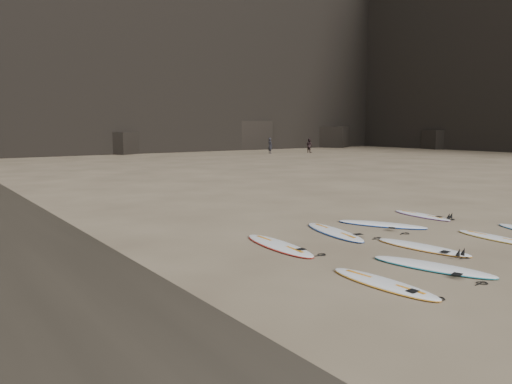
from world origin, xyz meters
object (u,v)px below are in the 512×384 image
Objects in this scene: surfboard_2 at (422,247)px; surfboard_3 at (495,237)px; surfboard_7 at (382,224)px; surfboard_8 at (422,215)px; person_b at (309,146)px; surfboard_0 at (383,283)px; person_a at (270,146)px; surfboard_6 at (334,232)px; surfboard_5 at (279,245)px; surfboard_1 at (432,266)px.

surfboard_3 is at bearing -17.65° from surfboard_2.
surfboard_7 is 1.20× the size of surfboard_8.
surfboard_2 is 1.58× the size of person_b.
surfboard_0 is 5.87m from surfboard_7.
surfboard_3 is 0.99× the size of surfboard_8.
surfboard_0 is 44.97m from person_a.
surfboard_0 is 0.92× the size of surfboard_7.
surfboard_7 is at bearing 149.62° from person_a.
surfboard_2 is at bearing -65.42° from surfboard_6.
surfboard_6 reaches higher than surfboard_0.
person_a reaches higher than surfboard_5.
person_a is (20.86, 33.33, 0.81)m from surfboard_7.
surfboard_2 is at bearing -33.67° from surfboard_5.
surfboard_1 is 3.86m from surfboard_3.
surfboard_2 is (3.03, 1.34, 0.00)m from surfboard_0.
surfboard_0 is at bearing 147.41° from person_a.
surfboard_6 is 1.75× the size of person_b.
person_b is at bearing 35.82° from surfboard_1.
surfboard_7 is (4.45, 3.84, 0.00)m from surfboard_0.
surfboard_3 is at bearing 153.07° from person_a.
surfboard_7 is (1.96, -0.04, -0.00)m from surfboard_6.
surfboard_7 reaches higher than surfboard_0.
surfboard_7 reaches higher than surfboard_2.
surfboard_6 is at bearing 133.02° from person_b.
surfboard_1 reaches higher than surfboard_8.
surfboard_5 reaches higher than surfboard_0.
surfboard_2 is 1.12× the size of surfboard_3.
surfboard_2 is 3.57m from surfboard_5.
surfboard_0 is 0.89× the size of surfboard_5.
surfboard_3 is 4.28m from surfboard_6.
surfboard_5 is at bearing 97.81° from surfboard_1.
surfboard_7 is at bearing 135.14° from person_b.
surfboard_1 is at bearing -144.29° from surfboard_2.
surfboard_1 is at bearing -61.53° from surfboard_5.
person_a is at bearing 51.04° from surfboard_2.
surfboard_3 is 1.30× the size of person_a.
surfboard_0 is at bearing -166.14° from surfboard_3.
surfboard_6 is 1.02× the size of surfboard_7.
surfboard_6 is (-3.04, 3.01, 0.01)m from surfboard_3.
person_b is (23.10, 31.85, 0.75)m from surfboard_8.
surfboard_6 is at bearing 94.92° from surfboard_2.
surfboard_3 is at bearing -32.20° from surfboard_6.
person_a is (19.78, 36.29, 0.81)m from surfboard_3.
surfboard_1 reaches higher than surfboard_2.
surfboard_3 is at bearing -98.07° from surfboard_7.
person_b reaches higher than surfboard_5.
surfboard_8 is 1.43× the size of person_b.
surfboard_2 is 0.90× the size of surfboard_6.
surfboard_1 is (1.74, 0.14, 0.00)m from surfboard_0.
surfboard_8 is (5.05, 3.98, -0.01)m from surfboard_1.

